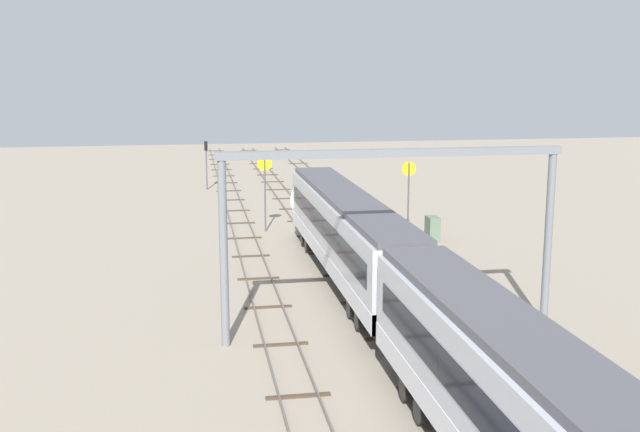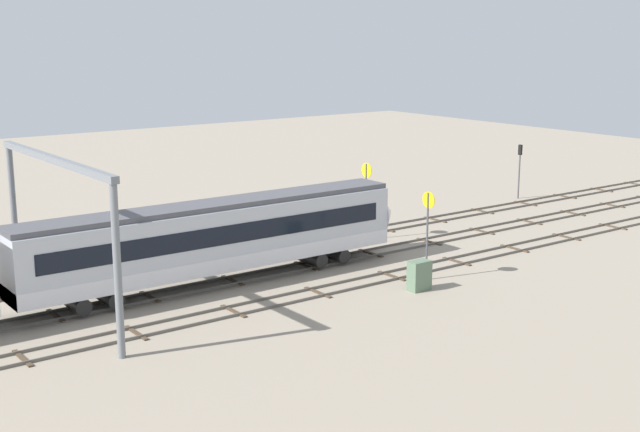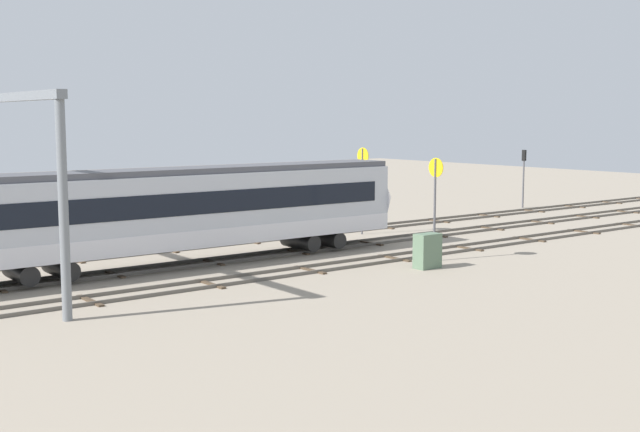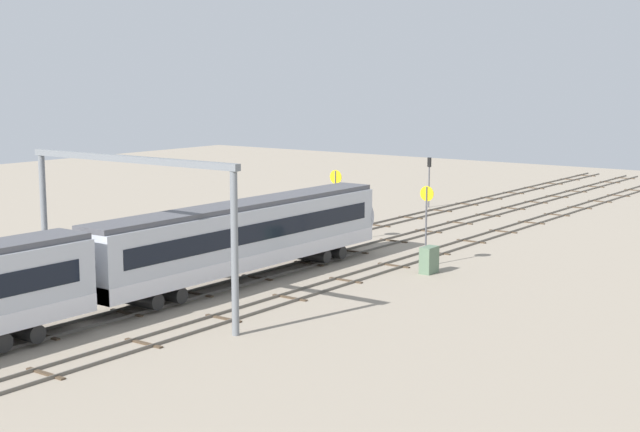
{
  "view_description": "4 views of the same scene",
  "coord_description": "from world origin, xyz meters",
  "views": [
    {
      "loc": [
        -44.6,
        8.54,
        11.83
      ],
      "look_at": [
        0.28,
        0.84,
        2.99
      ],
      "focal_mm": 42.66,
      "sensor_mm": 36.0,
      "label": 1
    },
    {
      "loc": [
        -27.72,
        -42.41,
        14.66
      ],
      "look_at": [
        4.86,
        1.43,
        2.76
      ],
      "focal_mm": 47.99,
      "sensor_mm": 36.0,
      "label": 2
    },
    {
      "loc": [
        -23.54,
        -36.51,
        7.42
      ],
      "look_at": [
        5.12,
        0.97,
        1.76
      ],
      "focal_mm": 45.95,
      "sensor_mm": 36.0,
      "label": 3
    },
    {
      "loc": [
        -45.49,
        -36.66,
        12.62
      ],
      "look_at": [
        4.53,
        0.44,
        3.02
      ],
      "focal_mm": 51.43,
      "sensor_mm": 36.0,
      "label": 4
    }
  ],
  "objects": [
    {
      "name": "speed_sign_mid_trackside",
      "position": [
        6.8,
        -6.66,
        3.55
      ],
      "size": [
        0.14,
        1.0,
        5.38
      ],
      "color": "#4C4C51",
      "rests_on": "ground"
    },
    {
      "name": "ground_plane",
      "position": [
        0.0,
        0.0,
        0.0
      ],
      "size": [
        155.62,
        155.62,
        0.0
      ],
      "primitive_type": "plane",
      "color": "gray"
    },
    {
      "name": "relay_cabinet",
      "position": [
        5.03,
        -7.93,
        0.87
      ],
      "size": [
        1.32,
        0.76,
        1.74
      ],
      "color": "#597259",
      "rests_on": "ground"
    },
    {
      "name": "track_with_train",
      "position": [
        0.0,
        0.0,
        0.07
      ],
      "size": [
        139.62,
        2.4,
        0.16
      ],
      "color": "#59544C",
      "rests_on": "ground"
    },
    {
      "name": "track_middle",
      "position": [
        0.0,
        4.92,
        0.07
      ],
      "size": [
        139.62,
        2.4,
        0.16
      ],
      "color": "#59544C",
      "rests_on": "ground"
    },
    {
      "name": "speed_sign_near_foreground",
      "position": [
        10.26,
        3.22,
        3.7
      ],
      "size": [
        0.14,
        1.05,
        5.56
      ],
      "color": "#4C4C51",
      "rests_on": "ground"
    },
    {
      "name": "overhead_gantry",
      "position": [
        -13.04,
        -0.09,
        6.18
      ],
      "size": [
        0.4,
        15.32,
        8.45
      ],
      "color": "slate",
      "rests_on": "ground"
    },
    {
      "name": "signal_light_trackside_departure",
      "position": [
        30.98,
        6.99,
        3.13
      ],
      "size": [
        0.31,
        0.32,
        4.81
      ],
      "color": "#4C4C51",
      "rests_on": "ground"
    },
    {
      "name": "track_near_foreground",
      "position": [
        0.0,
        -4.92,
        0.07
      ],
      "size": [
        139.62,
        2.4,
        0.16
      ],
      "color": "#59544C",
      "rests_on": "ground"
    }
  ]
}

